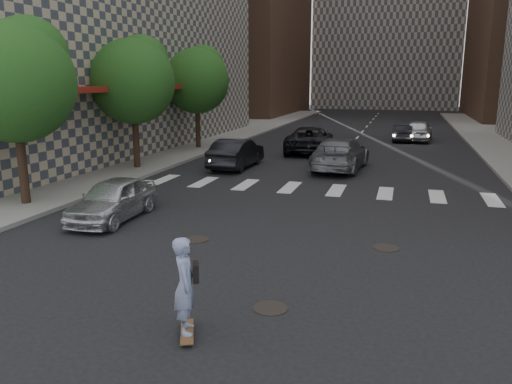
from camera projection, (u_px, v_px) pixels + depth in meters
The scene contains 15 objects.
ground at pixel (250, 261), 12.79m from camera, with size 160.00×160.00×0.00m, color black.
sidewalk_left at pixel (139, 144), 35.51m from camera, with size 13.00×80.00×0.15m, color gray.
tree_a at pixel (17, 76), 17.33m from camera, with size 4.20×4.20×6.60m.
tree_b at pixel (135, 77), 24.81m from camera, with size 4.20×4.20×6.60m.
tree_c at pixel (198, 78), 32.29m from camera, with size 4.20×4.20×6.60m.
manhole_a at pixel (270, 308), 10.12m from camera, with size 0.70×0.70×0.02m, color black.
manhole_b at pixel (197, 239), 14.47m from camera, with size 0.70×0.70×0.02m, color black.
manhole_c at pixel (386, 248), 13.74m from camera, with size 0.70×0.70×0.02m, color black.
skateboarder at pixel (186, 285), 8.83m from camera, with size 0.65×0.96×1.88m.
silver_sedan at pixel (113, 199), 16.45m from camera, with size 1.62×4.03×1.37m, color silver.
traffic_car_a at pixel (236, 153), 26.11m from camera, with size 1.63×4.66×1.54m, color black.
traffic_car_b at pixel (340, 154), 25.56m from camera, with size 2.31×5.67×1.65m, color slate.
traffic_car_c at pixel (310, 140), 31.60m from camera, with size 2.73×5.92×1.64m, color black.
traffic_car_d at pixel (419, 130), 37.52m from camera, with size 1.89×4.69×1.60m, color silver.
traffic_car_e at pixel (403, 133), 37.37m from camera, with size 1.36×3.91×1.29m, color black.
Camera 1 is at (3.58, -11.55, 4.55)m, focal length 35.00 mm.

